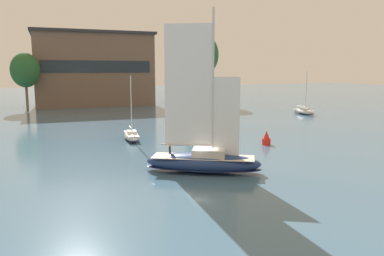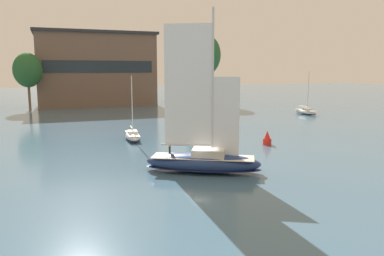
{
  "view_description": "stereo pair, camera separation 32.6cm",
  "coord_description": "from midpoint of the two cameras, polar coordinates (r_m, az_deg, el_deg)",
  "views": [
    {
      "loc": [
        -13.58,
        -32.51,
        9.78
      ],
      "look_at": [
        0.0,
        3.0,
        3.9
      ],
      "focal_mm": 35.0,
      "sensor_mm": 36.0,
      "label": 1
    },
    {
      "loc": [
        -13.28,
        -32.62,
        9.78
      ],
      "look_at": [
        0.0,
        3.0,
        3.9
      ],
      "focal_mm": 35.0,
      "sensor_mm": 36.0,
      "label": 2
    }
  ],
  "objects": [
    {
      "name": "ground_plane",
      "position": [
        36.56,
        1.91,
        -6.73
      ],
      "size": [
        400.0,
        400.0,
        0.0
      ],
      "primitive_type": "plane",
      "color": "#42667F"
    },
    {
      "name": "channel_buoy",
      "position": [
        50.54,
        11.57,
        -1.62
      ],
      "size": [
        1.12,
        1.12,
        2.02
      ],
      "color": "red",
      "rests_on": "ground"
    },
    {
      "name": "sailboat_main",
      "position": [
        36.26,
        1.95,
        -4.9
      ],
      "size": [
        11.37,
        8.2,
        15.45
      ],
      "color": "navy",
      "rests_on": "ground"
    },
    {
      "name": "tree_shore_center",
      "position": [
        99.5,
        -23.67,
        8.06
      ],
      "size": [
        6.78,
        6.78,
        13.96
      ],
      "color": "brown",
      "rests_on": "ground"
    },
    {
      "name": "sailboat_moored_near_marina",
      "position": [
        87.57,
        17.05,
        2.42
      ],
      "size": [
        1.98,
        6.96,
        9.57
      ],
      "color": "silver",
      "rests_on": "ground"
    },
    {
      "name": "waterfront_building",
      "position": [
        111.24,
        -14.33,
        8.71
      ],
      "size": [
        32.54,
        18.18,
        20.22
      ],
      "color": "brown",
      "rests_on": "ground"
    },
    {
      "name": "tree_shore_left",
      "position": [
        108.32,
        1.87,
        11.04
      ],
      "size": [
        9.74,
        9.74,
        20.06
      ],
      "color": "#4C3828",
      "rests_on": "ground"
    },
    {
      "name": "sailboat_moored_mid_channel",
      "position": [
        53.73,
        -8.89,
        -1.13
      ],
      "size": [
        2.39,
        6.72,
        9.07
      ],
      "color": "silver",
      "rests_on": "ground"
    }
  ]
}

